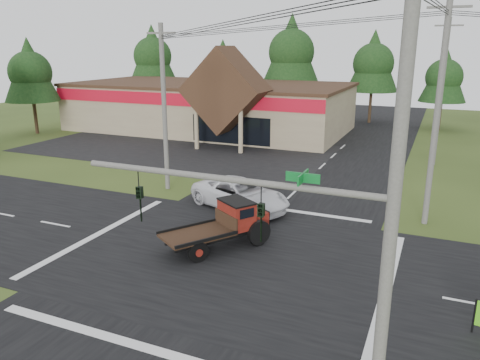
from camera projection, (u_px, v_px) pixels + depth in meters
The scene contains 18 objects.
ground at pixel (226, 257), 21.01m from camera, with size 120.00×120.00×0.00m, color #2F4117.
road_ns at pixel (226, 257), 21.00m from camera, with size 12.00×120.00×0.02m, color black.
road_ew at pixel (226, 257), 21.00m from camera, with size 120.00×12.00×0.02m, color black.
parking_apron at pixel (176, 149), 43.11m from camera, with size 28.00×14.00×0.02m, color black.
cvs_building at pixel (210, 105), 52.33m from camera, with size 30.40×18.20×9.19m.
traffic_signal_mast at pixel (313, 254), 10.95m from camera, with size 8.12×0.24×7.00m.
utility_pole_nr at pixel (392, 215), 9.97m from camera, with size 2.00×0.30×11.00m.
utility_pole_nw at pixel (164, 107), 29.64m from camera, with size 2.00×0.30×10.50m.
utility_pole_ne at pixel (437, 113), 23.39m from camera, with size 2.00×0.30×11.50m.
utility_pole_n at pixel (441, 92), 35.78m from camera, with size 2.00×0.30×11.20m.
tree_row_a at pixel (152, 54), 65.54m from camera, with size 6.72×6.72×12.12m.
tree_row_b at pixel (223, 65), 63.86m from camera, with size 5.60×5.60×10.10m.
tree_row_c at pixel (291, 50), 58.60m from camera, with size 7.28×7.28×13.13m.
tree_row_d at pixel (374, 61), 56.04m from camera, with size 6.16×6.16×11.11m.
tree_row_e at pixel (444, 75), 51.59m from camera, with size 5.04×5.04×9.09m.
tree_side_w at pixel (30, 70), 49.03m from camera, with size 5.60×5.60×10.10m.
antique_flatbed_truck at pixel (218, 226), 21.69m from camera, with size 1.99×5.22×2.18m, color #5B150D, non-canonical shape.
white_pickup at pixel (240, 194), 27.10m from camera, with size 2.84×6.15×1.71m, color white.
Camera 1 is at (8.24, -17.40, 9.10)m, focal length 35.00 mm.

